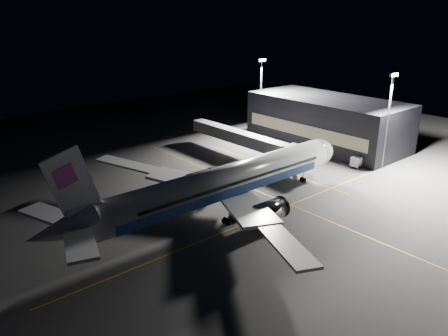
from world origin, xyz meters
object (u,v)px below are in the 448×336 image
jet_bridge (247,140)px  safety_cone_a (232,190)px  service_truck (359,161)px  safety_cone_c (144,195)px  floodlight_mast_north (261,90)px  safety_cone_b (185,183)px  floodlight_mast_south (389,113)px  baggage_tug (173,196)px  airliner (221,183)px

jet_bridge → safety_cone_a: 20.86m
service_truck → safety_cone_c: bearing=152.9°
floodlight_mast_north → safety_cone_b: 44.36m
jet_bridge → floodlight_mast_north: 24.06m
jet_bridge → safety_cone_b: (-20.71, -4.06, -4.27)m
jet_bridge → floodlight_mast_south: (18.00, -24.07, 7.79)m
floodlight_mast_south → safety_cone_b: floodlight_mast_south is taller
baggage_tug → safety_cone_a: (10.90, -3.63, -0.56)m
safety_cone_a → safety_cone_c: size_ratio=1.03×
jet_bridge → service_truck: 25.29m
airliner → floodlight_mast_south: 42.13m
baggage_tug → safety_cone_a: bearing=-37.3°
safety_cone_a → jet_bridge: bearing=38.4°
airliner → safety_cone_a: airliner is taller
safety_cone_a → safety_cone_b: (-4.71, 8.63, -0.02)m
floodlight_mast_south → safety_cone_c: floodlight_mast_south is taller
floodlight_mast_north → baggage_tug: 51.74m
safety_cone_a → safety_cone_c: 16.45m
baggage_tug → safety_cone_a: size_ratio=4.79×
airliner → safety_cone_c: (-6.92, 14.00, -4.84)m
baggage_tug → jet_bridge: bearing=-0.3°
baggage_tug → safety_cone_c: size_ratio=4.91×
baggage_tug → safety_cone_b: 7.98m
floodlight_mast_south → baggage_tug: (-44.90, 15.01, -11.48)m
safety_cone_b → safety_cone_c: safety_cone_c is taller
floodlight_mast_north → baggage_tug: (-44.90, -22.99, -11.48)m
jet_bridge → service_truck: bearing=-52.9°
floodlight_mast_north → service_truck: bearing=-94.8°
baggage_tug → safety_cone_c: 5.91m
floodlight_mast_south → floodlight_mast_north: bearing=90.0°
baggage_tug → safety_cone_b: size_ratio=5.14×
floodlight_mast_south → safety_cone_b: (-38.71, 20.01, -12.06)m
floodlight_mast_north → service_truck: floodlight_mast_north is taller
jet_bridge → safety_cone_c: size_ratio=52.95×
floodlight_mast_north → safety_cone_a: (-34.00, -26.62, -12.04)m
floodlight_mast_south → service_truck: (-2.86, 4.07, -11.06)m
jet_bridge → safety_cone_c: bearing=-172.3°
airliner → floodlight_mast_north: 52.56m
safety_cone_c → airliner: bearing=-63.7°
jet_bridge → safety_cone_b: 21.53m
safety_cone_b → safety_cone_c: bearing=180.0°
safety_cone_b → baggage_tug: bearing=-141.1°
airliner → jet_bridge: bearing=38.0°
service_truck → baggage_tug: bearing=157.7°
baggage_tug → safety_cone_a: baggage_tug is taller
jet_bridge → baggage_tug: (-26.90, -9.06, -3.69)m
floodlight_mast_north → jet_bridge: bearing=-142.3°
airliner → floodlight_mast_north: bearing=37.9°
airliner → baggage_tug: size_ratio=19.27×
safety_cone_b → service_truck: bearing=-24.0°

